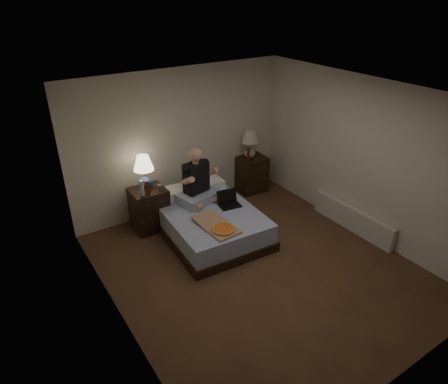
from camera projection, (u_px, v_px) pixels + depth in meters
floor at (258, 268)px, 5.81m from camera, size 4.00×4.50×0.00m
ceiling at (267, 97)px, 4.64m from camera, size 4.00×4.50×0.00m
wall_back at (181, 141)px, 6.89m from camera, size 4.00×0.00×2.50m
wall_front at (418, 289)px, 3.57m from camera, size 4.00×0.00×2.50m
wall_left at (114, 240)px, 4.25m from camera, size 0.00×4.50×2.50m
wall_right at (363, 159)px, 6.20m from camera, size 0.00×4.50×2.50m
bed at (210, 222)px, 6.47m from camera, size 1.49×1.92×0.46m
nightstand_left at (149, 209)px, 6.60m from camera, size 0.56×0.51×0.72m
nightstand_right at (251, 174)px, 7.84m from camera, size 0.56×0.51×0.70m
lamp_left at (144, 172)px, 6.36m from camera, size 0.32×0.32×0.56m
lamp_right at (250, 144)px, 7.52m from camera, size 0.36×0.36×0.56m
water_bottle at (142, 188)px, 6.21m from camera, size 0.07×0.07×0.25m
soda_can at (160, 187)px, 6.39m from camera, size 0.07×0.07×0.10m
beer_bottle_left at (147, 187)px, 6.25m from camera, size 0.06×0.06×0.23m
beer_bottle_right at (248, 154)px, 7.50m from camera, size 0.06×0.06×0.23m
person at (198, 176)px, 6.41m from camera, size 0.75×0.64×0.93m
laptop at (230, 200)px, 6.43m from camera, size 0.38×0.32×0.24m
pizza_box at (223, 230)px, 5.79m from camera, size 0.45×0.78×0.08m
radiator at (352, 219)px, 6.63m from camera, size 0.10×1.60×0.40m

